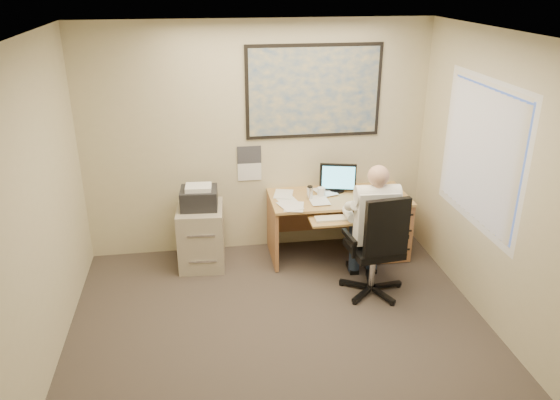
{
  "coord_description": "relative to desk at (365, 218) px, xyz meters",
  "views": [
    {
      "loc": [
        -0.67,
        -3.79,
        3.15
      ],
      "look_at": [
        0.12,
        1.3,
        0.99
      ],
      "focal_mm": 35.0,
      "sensor_mm": 36.0,
      "label": 1
    }
  ],
  "objects": [
    {
      "name": "room_shell",
      "position": [
        -1.24,
        -1.9,
        0.91
      ],
      "size": [
        4.0,
        4.5,
        2.7
      ],
      "color": "#3A332D",
      "rests_on": "ground"
    },
    {
      "name": "desk",
      "position": [
        0.0,
        0.0,
        0.0
      ],
      "size": [
        1.6,
        0.97,
        1.09
      ],
      "color": "tan",
      "rests_on": "ground"
    },
    {
      "name": "world_map",
      "position": [
        -0.59,
        0.33,
        1.46
      ],
      "size": [
        1.56,
        0.03,
        1.06
      ],
      "primitive_type": "cube",
      "color": "#1E4C93",
      "rests_on": "room_shell"
    },
    {
      "name": "wall_calendar",
      "position": [
        -1.34,
        0.34,
        0.64
      ],
      "size": [
        0.28,
        0.01,
        0.42
      ],
      "primitive_type": "cube",
      "color": "white",
      "rests_on": "room_shell"
    },
    {
      "name": "window_blinds",
      "position": [
        0.73,
        -1.1,
        1.11
      ],
      "size": [
        0.06,
        1.4,
        1.3
      ],
      "primitive_type": null,
      "color": "silver",
      "rests_on": "room_shell"
    },
    {
      "name": "filing_cabinet",
      "position": [
        -1.94,
        -0.01,
        -0.02
      ],
      "size": [
        0.55,
        0.64,
        0.98
      ],
      "rotation": [
        0.0,
        0.0,
        -0.07
      ],
      "color": "#A69B85",
      "rests_on": "ground"
    },
    {
      "name": "office_chair",
      "position": [
        -0.19,
        -0.95,
        -0.1
      ],
      "size": [
        0.76,
        0.76,
        1.16
      ],
      "rotation": [
        0.0,
        0.0,
        0.11
      ],
      "color": "black",
      "rests_on": "ground"
    },
    {
      "name": "person",
      "position": [
        -0.18,
        -0.86,
        0.26
      ],
      "size": [
        0.62,
        0.85,
        1.4
      ],
      "primitive_type": null,
      "rotation": [
        0.0,
        0.0,
        -0.06
      ],
      "color": "white",
      "rests_on": "office_chair"
    }
  ]
}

